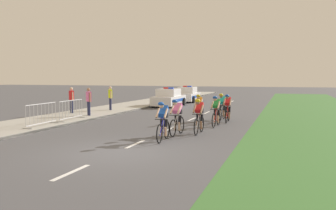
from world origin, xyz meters
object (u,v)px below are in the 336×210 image
Objects in this scene: police_car_nearest at (169,98)px; crowd_barrier_middle at (71,110)px; cyclist_second at (177,117)px; crowd_barrier_front at (42,115)px; police_car_second at (187,95)px; cyclist_fourth at (216,111)px; cyclist_third at (199,116)px; cyclist_seventh at (228,108)px; cyclist_lead at (163,121)px; spectator_middle at (71,98)px; spectator_back at (89,100)px; spectator_closest at (110,96)px; cyclist_fifth at (199,108)px; cyclist_sixth at (222,106)px.

police_car_nearest is 11.46m from crowd_barrier_middle.
crowd_barrier_front is (-6.73, -0.19, -0.14)m from cyclist_second.
crowd_barrier_front is at bearing -95.08° from police_car_second.
cyclist_second is 3.26m from cyclist_fourth.
cyclist_third is 2.43m from cyclist_fourth.
cyclist_third is 4.28m from cyclist_seventh.
cyclist_lead is 4.72m from cyclist_fourth.
cyclist_lead is at bearing -112.08° from cyclist_third.
spectator_back is at bearing -25.95° from spectator_middle.
spectator_closest is at bearing 62.72° from spectator_middle.
spectator_back is at bearing -82.89° from spectator_closest.
cyclist_fifth is 0.39× the size of police_car_second.
cyclist_sixth is 9.83m from police_car_nearest.
crowd_barrier_front is (-1.74, -19.58, -0.03)m from police_car_second.
cyclist_lead is 7.32m from cyclist_sixth.
spectator_back is at bearing -170.83° from cyclist_sixth.
cyclist_sixth is at bearing 38.01° from crowd_barrier_front.
cyclist_seventh is at bearing -19.66° from spectator_closest.
cyclist_second and cyclist_seventh have the same top height.
cyclist_fourth is 8.21m from spectator_back.
crowd_barrier_front is (-8.07, -5.10, -0.14)m from cyclist_seventh.
crowd_barrier_front is at bearing -147.72° from cyclist_seventh.
cyclist_second is at bearing -139.83° from cyclist_third.
cyclist_fifth is at bearing 34.89° from crowd_barrier_front.
cyclist_third is 0.39× the size of police_car_nearest.
cyclist_seventh is 8.52m from crowd_barrier_middle.
cyclist_second is 6.73m from crowd_barrier_front.
cyclist_sixth is 1.03× the size of spectator_closest.
police_car_nearest is 2.64× the size of spectator_back.
police_car_second reaches higher than cyclist_lead.
cyclist_sixth is (1.02, 1.35, 0.00)m from cyclist_fifth.
spectator_back is at bearing 153.91° from cyclist_third.
cyclist_sixth is 14.84m from police_car_second.
cyclist_fourth is at bearing -60.18° from police_car_nearest.
cyclist_seventh is at bearing 81.63° from cyclist_fourth.
spectator_closest is at bearing 97.11° from spectator_back.
cyclist_fifth is 1.55m from cyclist_seventh.
cyclist_fourth is 0.74× the size of crowd_barrier_middle.
spectator_closest is at bearing 160.34° from cyclist_seventh.
cyclist_fifth and cyclist_seventh have the same top height.
cyclist_third is at bearing -66.01° from police_car_nearest.
crowd_barrier_middle is 1.39× the size of spectator_back.
cyclist_lead is 2.33m from cyclist_third.
cyclist_second is at bearing -98.71° from cyclist_sixth.
spectator_middle reaches higher than cyclist_third.
cyclist_third is 10.73m from spectator_middle.
spectator_middle is (-8.75, 6.87, 0.30)m from cyclist_lead.
cyclist_third is 0.74× the size of crowd_barrier_front.
cyclist_third is at bearing 6.47° from crowd_barrier_front.
spectator_closest is 3.59m from spectator_back.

